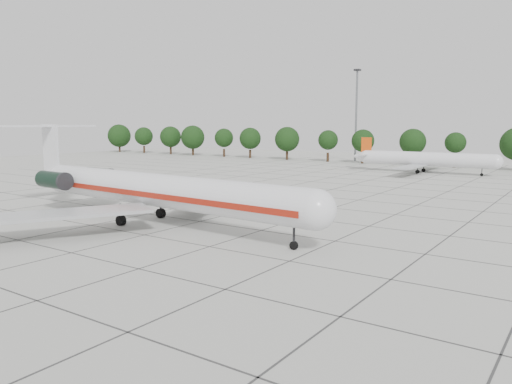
# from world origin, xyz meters

# --- Properties ---
(ground) EXTENTS (260.00, 260.00, 0.00)m
(ground) POSITION_xyz_m (0.00, 0.00, 0.00)
(ground) COLOR beige
(ground) RESTS_ON ground
(apron_joints) EXTENTS (170.00, 170.00, 0.02)m
(apron_joints) POSITION_xyz_m (0.00, 15.00, 0.01)
(apron_joints) COLOR #383838
(apron_joints) RESTS_ON ground
(main_airliner) EXTENTS (44.36, 34.80, 10.40)m
(main_airliner) POSITION_xyz_m (-12.59, -3.57, 3.67)
(main_airliner) COLOR silver
(main_airliner) RESTS_ON ground
(bg_airliner_c) EXTENTS (28.24, 27.20, 7.40)m
(bg_airliner_c) POSITION_xyz_m (-3.63, 67.85, 2.91)
(bg_airliner_c) COLOR silver
(bg_airliner_c) RESTS_ON ground
(tree_line) EXTENTS (249.86, 8.44, 10.22)m
(tree_line) POSITION_xyz_m (-11.68, 85.00, 5.98)
(tree_line) COLOR #332114
(tree_line) RESTS_ON ground
(floodlight_mast) EXTENTS (1.60, 1.60, 25.45)m
(floodlight_mast) POSITION_xyz_m (-30.00, 92.00, 14.28)
(floodlight_mast) COLOR slate
(floodlight_mast) RESTS_ON ground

